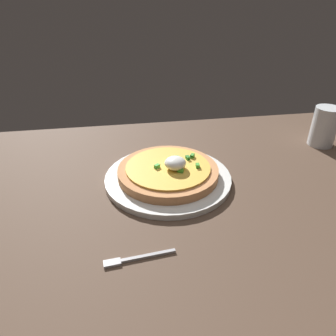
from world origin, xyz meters
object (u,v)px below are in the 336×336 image
at_px(pizza, 168,171).
at_px(fork, 134,259).
at_px(plate, 168,178).
at_px(cup_near, 324,129).

height_order(pizza, fork, pizza).
xyz_separation_m(pizza, fork, (0.10, 0.23, -0.02)).
distance_m(plate, fork, 0.25).
relative_size(pizza, fork, 1.91).
relative_size(plate, pizza, 1.26).
distance_m(pizza, cup_near, 0.47).
height_order(plate, cup_near, cup_near).
distance_m(pizza, fork, 0.25).
bearing_deg(fork, pizza, -118.37).
xyz_separation_m(cup_near, fork, (0.55, 0.35, -0.05)).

